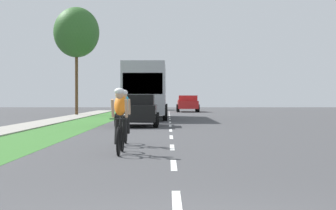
# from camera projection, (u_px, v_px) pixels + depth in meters

# --- Properties ---
(ground_plane) EXTENTS (120.00, 120.00, 0.00)m
(ground_plane) POSITION_uv_depth(u_px,v_px,m) (169.00, 128.00, 25.02)
(ground_plane) COLOR #424244
(grass_verge) EXTENTS (2.53, 70.00, 0.01)m
(grass_verge) POSITION_uv_depth(u_px,v_px,m) (66.00, 128.00, 25.01)
(grass_verge) COLOR #38722D
(grass_verge) RESTS_ON ground_plane
(sidewalk_concrete) EXTENTS (1.78, 70.00, 0.10)m
(sidewalk_concrete) POSITION_uv_depth(u_px,v_px,m) (18.00, 128.00, 25.00)
(sidewalk_concrete) COLOR #9E998E
(sidewalk_concrete) RESTS_ON ground_plane
(lane_markings_center) EXTENTS (0.12, 53.80, 0.01)m
(lane_markings_center) POSITION_uv_depth(u_px,v_px,m) (169.00, 124.00, 29.02)
(lane_markings_center) COLOR white
(lane_markings_center) RESTS_ON ground_plane
(cyclist_lead) EXTENTS (0.42, 1.72, 1.58)m
(cyclist_lead) POSITION_uv_depth(u_px,v_px,m) (119.00, 120.00, 13.20)
(cyclist_lead) COLOR black
(cyclist_lead) RESTS_ON ground_plane
(cyclist_trailing) EXTENTS (0.42, 1.72, 1.58)m
(cyclist_trailing) POSITION_uv_depth(u_px,v_px,m) (123.00, 117.00, 15.71)
(cyclist_trailing) COLOR black
(cyclist_trailing) RESTS_ON ground_plane
(sedan_black) EXTENTS (1.98, 4.30, 1.52)m
(sedan_black) POSITION_uv_depth(u_px,v_px,m) (137.00, 110.00, 26.65)
(sedan_black) COLOR black
(sedan_black) RESTS_ON ground_plane
(bus_silver) EXTENTS (2.78, 11.60, 3.48)m
(bus_silver) POSITION_uv_depth(u_px,v_px,m) (145.00, 89.00, 36.78)
(bus_silver) COLOR #A5A8AD
(bus_silver) RESTS_ON ground_plane
(pickup_red) EXTENTS (2.22, 5.10, 1.64)m
(pickup_red) POSITION_uv_depth(u_px,v_px,m) (186.00, 104.00, 55.29)
(pickup_red) COLOR red
(pickup_red) RESTS_ON ground_plane
(suv_dark_green) EXTENTS (2.15, 4.70, 1.79)m
(suv_dark_green) POSITION_uv_depth(u_px,v_px,m) (155.00, 102.00, 64.79)
(suv_dark_green) COLOR #194C2D
(suv_dark_green) RESTS_ON ground_plane
(street_tree_far) EXTENTS (3.63, 3.63, 8.61)m
(street_tree_far) POSITION_uv_depth(u_px,v_px,m) (75.00, 33.00, 43.96)
(street_tree_far) COLOR brown
(street_tree_far) RESTS_ON ground_plane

